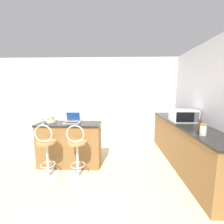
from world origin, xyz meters
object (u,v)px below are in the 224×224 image
at_px(toaster, 175,114).
at_px(bar_stool_far, 77,153).
at_px(fruit_bowl, 51,120).
at_px(wine_glass_tall, 42,119).
at_px(storage_jar, 203,130).
at_px(laptop, 73,120).
at_px(pepper_mill, 200,127).
at_px(microwave, 184,116).
at_px(bar_stool_near, 47,152).

bearing_deg(toaster, bar_stool_far, -150.52).
relative_size(fruit_bowl, wine_glass_tall, 1.55).
height_order(fruit_bowl, storage_jar, storage_jar).
distance_m(laptop, toaster, 2.55).
height_order(laptop, pepper_mill, pepper_mill).
height_order(microwave, wine_glass_tall, microwave).
height_order(wine_glass_tall, storage_jar, storage_jar).
relative_size(toaster, fruit_bowl, 0.99).
bearing_deg(bar_stool_near, bar_stool_far, 0.00).
xyz_separation_m(bar_stool_far, fruit_bowl, (-0.71, 0.57, 0.49)).
bearing_deg(pepper_mill, bar_stool_far, 174.54).
bearing_deg(bar_stool_near, microwave, 14.76).
distance_m(fruit_bowl, wine_glass_tall, 0.23).
bearing_deg(laptop, wine_glass_tall, -163.84).
distance_m(toaster, wine_glass_tall, 3.15).
distance_m(microwave, fruit_bowl, 2.93).
xyz_separation_m(toaster, wine_glass_tall, (-3.03, -0.88, 0.03)).
bearing_deg(storage_jar, laptop, 159.81).
bearing_deg(wine_glass_tall, bar_stool_far, -25.17).
relative_size(toaster, pepper_mill, 1.02).
bearing_deg(bar_stool_near, wine_glass_tall, 121.95).
xyz_separation_m(fruit_bowl, storage_jar, (2.78, -0.87, 0.05)).
relative_size(bar_stool_near, pepper_mill, 4.34).
xyz_separation_m(pepper_mill, storage_jar, (0.00, -0.10, -0.02)).
relative_size(bar_stool_far, storage_jar, 5.74).
bearing_deg(laptop, fruit_bowl, 177.42).
height_order(toaster, pepper_mill, pepper_mill).
bearing_deg(pepper_mill, laptop, 162.05).
bearing_deg(wine_glass_tall, storage_jar, -13.25).
bearing_deg(microwave, pepper_mill, -98.93).
xyz_separation_m(fruit_bowl, pepper_mill, (2.78, -0.77, 0.08)).
height_order(laptop, storage_jar, laptop).
distance_m(bar_stool_far, toaster, 2.61).
relative_size(microwave, storage_jar, 2.96).
relative_size(pepper_mill, wine_glass_tall, 1.51).
height_order(microwave, storage_jar, microwave).
bearing_deg(laptop, storage_jar, -20.19).
relative_size(bar_stool_far, laptop, 3.19).
xyz_separation_m(bar_stool_far, microwave, (2.21, 0.73, 0.58)).
distance_m(bar_stool_near, microwave, 2.93).
relative_size(bar_stool_near, bar_stool_far, 1.00).
relative_size(bar_stool_far, wine_glass_tall, 6.57).
bearing_deg(toaster, laptop, -163.83).
distance_m(microwave, pepper_mill, 0.94).
bearing_deg(laptop, pepper_mill, -17.95).
bearing_deg(pepper_mill, storage_jar, -89.48).
bearing_deg(bar_stool_near, toaster, 24.23).
xyz_separation_m(pepper_mill, wine_glass_tall, (-2.87, 0.58, 0.00)).
bearing_deg(laptop, toaster, 16.17).
bearing_deg(bar_stool_far, bar_stool_near, 180.00).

